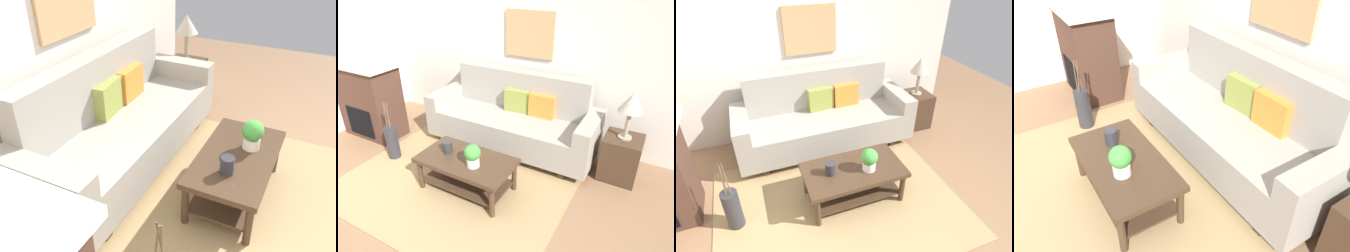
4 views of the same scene
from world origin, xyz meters
TOP-DOWN VIEW (x-y plane):
  - ground_plane at (0.00, 0.00)m, footprint 8.88×8.88m
  - wall_back at (0.00, 2.21)m, footprint 4.88×0.10m
  - area_rug at (0.00, 0.50)m, footprint 2.68×2.02m
  - couch at (0.20, 1.67)m, footprint 2.40×0.84m
  - throw_pillow_olive at (0.20, 1.80)m, footprint 0.37×0.16m
  - throw_pillow_orange at (0.58, 1.80)m, footprint 0.36×0.13m
  - coffee_table at (0.19, 0.54)m, footprint 1.10×0.60m
  - tabletop_vase at (-0.07, 0.55)m, footprint 0.11×0.11m
  - potted_plant_tabletop at (0.35, 0.47)m, footprint 0.18×0.18m
  - side_table at (1.70, 1.67)m, footprint 0.44×0.44m
  - table_lamp at (1.70, 1.67)m, footprint 0.28×0.28m
  - floor_vase_branch_a at (-1.08, 0.60)m, footprint 0.03×0.05m
  - floor_vase_branch_b at (-1.11, 0.62)m, footprint 0.01×0.05m
  - floor_vase_branch_c at (-1.11, 0.58)m, footprint 0.03×0.02m

SIDE VIEW (x-z plane):
  - ground_plane at x=0.00m, z-range 0.00..0.00m
  - area_rug at x=0.00m, z-range 0.00..0.01m
  - side_table at x=1.70m, z-range 0.00..0.56m
  - coffee_table at x=0.19m, z-range 0.10..0.53m
  - couch at x=0.20m, z-range -0.11..0.97m
  - tabletop_vase at x=-0.07m, z-range 0.43..0.57m
  - potted_plant_tabletop at x=0.35m, z-range 0.44..0.70m
  - floor_vase_branch_a at x=-1.08m, z-range 0.47..0.83m
  - floor_vase_branch_b at x=-1.11m, z-range 0.47..0.83m
  - floor_vase_branch_c at x=-1.11m, z-range 0.47..0.83m
  - throw_pillow_olive at x=0.20m, z-range 0.52..0.84m
  - throw_pillow_orange at x=0.58m, z-range 0.52..0.84m
  - table_lamp at x=1.70m, z-range 0.71..1.28m
  - wall_back at x=0.00m, z-range 0.00..2.70m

